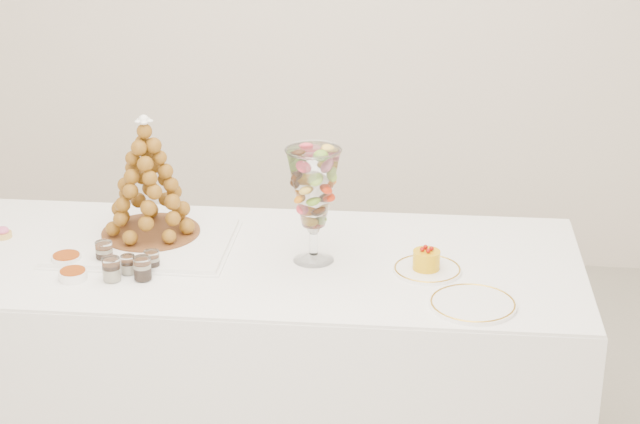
# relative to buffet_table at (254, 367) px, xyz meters

# --- Properties ---
(buffet_table) EXTENTS (2.18, 0.90, 0.82)m
(buffet_table) POSITION_rel_buffet_table_xyz_m (0.00, 0.00, 0.00)
(buffet_table) COLOR white
(buffet_table) RESTS_ON ground
(lace_tray) EXTENTS (0.58, 0.44, 0.02)m
(lace_tray) POSITION_rel_buffet_table_xyz_m (-0.38, 0.06, 0.42)
(lace_tray) COLOR white
(lace_tray) RESTS_ON buffet_table
(macaron_vase) EXTENTS (0.17, 0.17, 0.38)m
(macaron_vase) POSITION_rel_buffet_table_xyz_m (0.20, 0.00, 0.66)
(macaron_vase) COLOR white
(macaron_vase) RESTS_ON buffet_table
(cake_plate) EXTENTS (0.22, 0.22, 0.01)m
(cake_plate) POSITION_rel_buffet_table_xyz_m (0.57, -0.04, 0.42)
(cake_plate) COLOR white
(cake_plate) RESTS_ON buffet_table
(spare_plate) EXTENTS (0.26, 0.26, 0.01)m
(spare_plate) POSITION_rel_buffet_table_xyz_m (0.71, -0.27, 0.42)
(spare_plate) COLOR white
(spare_plate) RESTS_ON buffet_table
(pink_tart) EXTENTS (0.06, 0.06, 0.04)m
(pink_tart) POSITION_rel_buffet_table_xyz_m (-0.87, 0.07, 0.43)
(pink_tart) COLOR tan
(pink_tart) RESTS_ON buffet_table
(verrine_a) EXTENTS (0.07, 0.07, 0.07)m
(verrine_a) POSITION_rel_buffet_table_xyz_m (-0.46, -0.10, 0.45)
(verrine_a) COLOR white
(verrine_a) RESTS_ON buffet_table
(verrine_b) EXTENTS (0.05, 0.05, 0.06)m
(verrine_b) POSITION_rel_buffet_table_xyz_m (-0.37, -0.16, 0.44)
(verrine_b) COLOR white
(verrine_b) RESTS_ON buffet_table
(verrine_c) EXTENTS (0.05, 0.05, 0.07)m
(verrine_c) POSITION_rel_buffet_table_xyz_m (-0.30, -0.14, 0.45)
(verrine_c) COLOR white
(verrine_c) RESTS_ON buffet_table
(verrine_d) EXTENTS (0.07, 0.07, 0.08)m
(verrine_d) POSITION_rel_buffet_table_xyz_m (-0.40, -0.22, 0.45)
(verrine_d) COLOR white
(verrine_d) RESTS_ON buffet_table
(verrine_e) EXTENTS (0.06, 0.06, 0.08)m
(verrine_e) POSITION_rel_buffet_table_xyz_m (-0.31, -0.20, 0.45)
(verrine_e) COLOR white
(verrine_e) RESTS_ON buffet_table
(ramekin_back) EXTENTS (0.10, 0.10, 0.03)m
(ramekin_back) POSITION_rel_buffet_table_xyz_m (-0.58, -0.12, 0.43)
(ramekin_back) COLOR white
(ramekin_back) RESTS_ON buffet_table
(ramekin_front) EXTENTS (0.09, 0.09, 0.03)m
(ramekin_front) POSITION_rel_buffet_table_xyz_m (-0.53, -0.22, 0.43)
(ramekin_front) COLOR white
(ramekin_front) RESTS_ON buffet_table
(croquembouche) EXTENTS (0.34, 0.34, 0.42)m
(croquembouche) POSITION_rel_buffet_table_xyz_m (-0.37, 0.12, 0.63)
(croquembouche) COLOR brown
(croquembouche) RESTS_ON lace_tray
(mousse_cake) EXTENTS (0.09, 0.09, 0.08)m
(mousse_cake) POSITION_rel_buffet_table_xyz_m (0.57, -0.04, 0.45)
(mousse_cake) COLOR #DEA30A
(mousse_cake) RESTS_ON cake_plate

